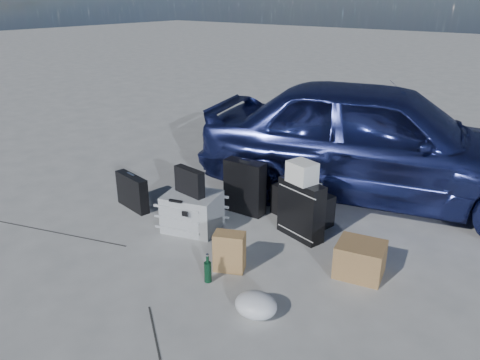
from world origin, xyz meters
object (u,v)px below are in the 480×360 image
at_px(briefcase, 132,192).
at_px(green_bottle, 208,269).
at_px(pelican_case, 192,211).
at_px(suitcase_left, 245,187).
at_px(cardboard_box, 360,259).
at_px(duffel_bag, 302,205).
at_px(car, 378,140).
at_px(suitcase_right, 301,210).

height_order(briefcase, green_bottle, briefcase).
relative_size(pelican_case, suitcase_left, 0.89).
bearing_deg(cardboard_box, suitcase_left, 165.80).
relative_size(pelican_case, duffel_bag, 0.79).
distance_m(car, briefcase, 2.93).
relative_size(suitcase_right, green_bottle, 2.35).
relative_size(briefcase, suitcase_left, 0.85).
height_order(pelican_case, suitcase_left, suitcase_left).
xyz_separation_m(pelican_case, green_bottle, (0.78, -0.64, -0.07)).
height_order(car, briefcase, car).
relative_size(suitcase_left, cardboard_box, 1.51).
height_order(briefcase, suitcase_left, suitcase_left).
bearing_deg(car, duffel_bag, 147.02).
relative_size(duffel_bag, green_bottle, 2.69).
bearing_deg(suitcase_right, car, 98.02).
distance_m(pelican_case, suitcase_left, 0.69).
xyz_separation_m(duffel_bag, cardboard_box, (0.97, -0.63, -0.02)).
bearing_deg(suitcase_left, cardboard_box, -18.61).
bearing_deg(suitcase_right, cardboard_box, -5.74).
distance_m(car, suitcase_right, 1.51).
height_order(car, green_bottle, car).
relative_size(cardboard_box, green_bottle, 1.58).
relative_size(car, cardboard_box, 10.31).
height_order(briefcase, duffel_bag, briefcase).
height_order(pelican_case, suitcase_right, suitcase_right).
xyz_separation_m(cardboard_box, green_bottle, (-0.98, -0.90, -0.02)).
xyz_separation_m(suitcase_left, suitcase_right, (0.80, -0.11, -0.00)).
bearing_deg(duffel_bag, briefcase, -138.81).
height_order(suitcase_right, cardboard_box, suitcase_right).
xyz_separation_m(pelican_case, suitcase_left, (0.18, 0.66, 0.11)).
bearing_deg(briefcase, duffel_bag, 38.59).
bearing_deg(briefcase, cardboard_box, 16.06).
distance_m(suitcase_right, green_bottle, 1.22).
height_order(car, duffel_bag, car).
relative_size(briefcase, cardboard_box, 1.28).
distance_m(car, green_bottle, 2.72).
xyz_separation_m(car, briefcase, (-2.04, -2.04, -0.51)).
bearing_deg(green_bottle, suitcase_right, 80.29).
height_order(briefcase, cardboard_box, briefcase).
bearing_deg(pelican_case, suitcase_right, 12.01).
xyz_separation_m(suitcase_left, cardboard_box, (1.57, -0.40, -0.15)).
bearing_deg(green_bottle, car, 82.13).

